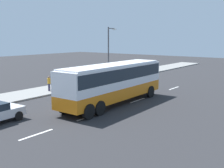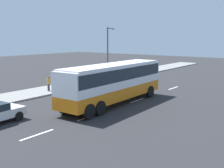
# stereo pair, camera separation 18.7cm
# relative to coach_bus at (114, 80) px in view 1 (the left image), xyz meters

# --- Properties ---
(ground_plane) EXTENTS (120.00, 120.00, 0.00)m
(ground_plane) POSITION_rel_coach_bus_xyz_m (-0.16, 0.96, -2.12)
(ground_plane) COLOR #28282B
(sidewalk_curb) EXTENTS (80.00, 4.00, 0.15)m
(sidewalk_curb) POSITION_rel_coach_bus_xyz_m (-0.16, 9.09, -2.05)
(sidewalk_curb) COLOR gray
(sidewalk_curb) RESTS_ON ground_plane
(lane_centreline) EXTENTS (26.71, 0.16, 0.01)m
(lane_centreline) POSITION_rel_coach_bus_xyz_m (-2.95, -0.87, -2.12)
(lane_centreline) COLOR white
(lane_centreline) RESTS_ON ground_plane
(coach_bus) EXTENTS (11.68, 2.81, 3.42)m
(coach_bus) POSITION_rel_coach_bus_xyz_m (0.00, 0.00, 0.00)
(coach_bus) COLOR orange
(coach_bus) RESTS_ON ground_plane
(pedestrian_near_curb) EXTENTS (0.32, 0.32, 1.70)m
(pedestrian_near_curb) POSITION_rel_coach_bus_xyz_m (3.79, 8.14, -0.99)
(pedestrian_near_curb) COLOR brown
(pedestrian_near_curb) RESTS_ON sidewalk_curb
(pedestrian_at_crossing) EXTENTS (0.32, 0.32, 1.54)m
(pedestrian_at_crossing) POSITION_rel_coach_bus_xyz_m (-0.00, 8.33, -1.10)
(pedestrian_at_crossing) COLOR #38334C
(pedestrian_at_crossing) RESTS_ON sidewalk_curb
(street_lamp) EXTENTS (1.54, 0.24, 6.70)m
(street_lamp) POSITION_rel_coach_bus_xyz_m (8.91, 7.43, 1.86)
(street_lamp) COLOR #47474C
(street_lamp) RESTS_ON sidewalk_curb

